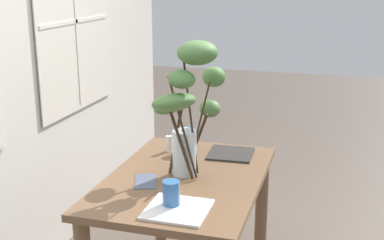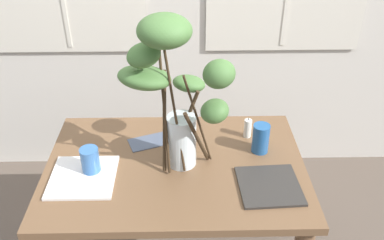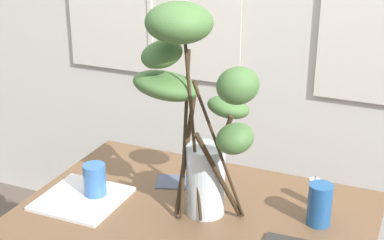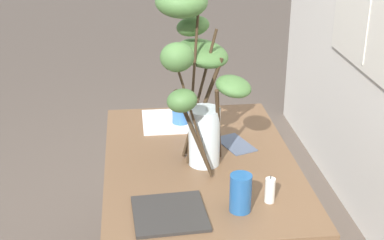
% 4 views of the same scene
% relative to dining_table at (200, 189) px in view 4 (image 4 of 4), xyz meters
% --- Properties ---
extents(dining_table, '(1.16, 0.79, 0.74)m').
position_rel_dining_table_xyz_m(dining_table, '(0.00, 0.00, 0.00)').
color(dining_table, brown).
rests_on(dining_table, ground).
extents(vase_with_branches, '(0.50, 0.42, 0.72)m').
position_rel_dining_table_xyz_m(vase_with_branches, '(-0.00, -0.02, 0.54)').
color(vase_with_branches, silver).
rests_on(vase_with_branches, dining_table).
extents(drinking_glass_blue_left, '(0.08, 0.08, 0.12)m').
position_rel_dining_table_xyz_m(drinking_glass_blue_left, '(-0.36, -0.05, 0.20)').
color(drinking_glass_blue_left, '#386BAD').
rests_on(drinking_glass_blue_left, dining_table).
extents(drinking_glass_blue_right, '(0.08, 0.08, 0.14)m').
position_rel_dining_table_xyz_m(drinking_glass_blue_right, '(0.39, 0.09, 0.21)').
color(drinking_glass_blue_right, '#235693').
rests_on(drinking_glass_blue_right, dining_table).
extents(plate_square_left, '(0.28, 0.28, 0.01)m').
position_rel_dining_table_xyz_m(plate_square_left, '(-0.40, -0.09, 0.14)').
color(plate_square_left, white).
rests_on(plate_square_left, dining_table).
extents(plate_square_right, '(0.27, 0.27, 0.01)m').
position_rel_dining_table_xyz_m(plate_square_right, '(0.40, -0.16, 0.14)').
color(plate_square_right, '#2D2B28').
rests_on(plate_square_right, dining_table).
extents(napkin_folded, '(0.22, 0.17, 0.00)m').
position_rel_dining_table_xyz_m(napkin_folded, '(-0.12, 0.17, 0.14)').
color(napkin_folded, '#4C566B').
rests_on(napkin_folded, dining_table).
extents(pillar_candle, '(0.04, 0.04, 0.11)m').
position_rel_dining_table_xyz_m(pillar_candle, '(0.35, 0.21, 0.19)').
color(pillar_candle, silver).
rests_on(pillar_candle, dining_table).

